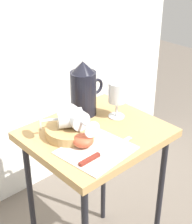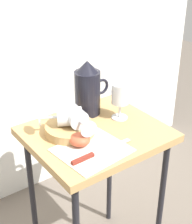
# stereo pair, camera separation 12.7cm
# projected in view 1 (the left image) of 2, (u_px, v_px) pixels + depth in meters

# --- Properties ---
(table) EXTENTS (0.49, 0.42, 0.70)m
(table) POSITION_uv_depth(u_px,v_px,m) (96.00, 150.00, 1.34)
(table) COLOR tan
(table) RESTS_ON ground_plane
(linen_napkin) EXTENTS (0.24, 0.22, 0.00)m
(linen_napkin) POSITION_uv_depth(u_px,v_px,m) (96.00, 150.00, 1.19)
(linen_napkin) COLOR silver
(linen_napkin) RESTS_ON table
(basket_tray) EXTENTS (0.18, 0.18, 0.03)m
(basket_tray) POSITION_uv_depth(u_px,v_px,m) (71.00, 131.00, 1.27)
(basket_tray) COLOR tan
(basket_tray) RESTS_ON table
(pitcher) EXTENTS (0.15, 0.10, 0.22)m
(pitcher) POSITION_uv_depth(u_px,v_px,m) (84.00, 93.00, 1.38)
(pitcher) COLOR black
(pitcher) RESTS_ON table
(wine_glass_upright) EXTENTS (0.07, 0.07, 0.15)m
(wine_glass_upright) POSITION_uv_depth(u_px,v_px,m) (117.00, 94.00, 1.35)
(wine_glass_upright) COLOR silver
(wine_glass_upright) RESTS_ON table
(wine_glass_tipped_near) EXTENTS (0.16, 0.13, 0.07)m
(wine_glass_tipped_near) POSITION_uv_depth(u_px,v_px,m) (69.00, 118.00, 1.25)
(wine_glass_tipped_near) COLOR silver
(wine_glass_tipped_near) RESTS_ON basket_tray
(wine_glass_tipped_far) EXTENTS (0.08, 0.16, 0.07)m
(wine_glass_tipped_far) POSITION_uv_depth(u_px,v_px,m) (76.00, 118.00, 1.25)
(wine_glass_tipped_far) COLOR silver
(wine_glass_tipped_far) RESTS_ON basket_tray
(apple_half_left) EXTENTS (0.07, 0.07, 0.04)m
(apple_half_left) POSITION_uv_depth(u_px,v_px,m) (83.00, 140.00, 1.20)
(apple_half_left) COLOR #C15133
(apple_half_left) RESTS_ON linen_napkin
(knife) EXTENTS (0.24, 0.02, 0.01)m
(knife) POSITION_uv_depth(u_px,v_px,m) (99.00, 155.00, 1.16)
(knife) COLOR silver
(knife) RESTS_ON linen_napkin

